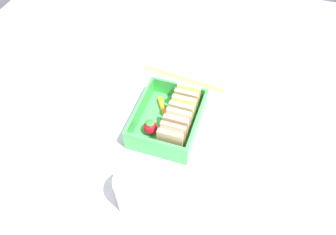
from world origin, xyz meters
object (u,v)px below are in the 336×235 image
Objects in this scene: sandwich_center_left at (182,110)px; folded_napkin at (97,95)px; carrot_stick_far_left at (162,106)px; strawberry_far_left at (150,127)px; sandwich_center_right at (172,138)px; sandwich_left at (187,98)px; sandwich_center at (177,123)px; drinking_glass at (133,191)px; chopstick_pair at (183,78)px.

sandwich_center_left is 20.69cm from folded_napkin.
strawberry_far_left is at bearing -2.14° from carrot_stick_far_left.
carrot_stick_far_left is at bearing -151.03° from sandwich_center_right.
carrot_stick_far_left is at bearing -106.88° from sandwich_center_left.
sandwich_left and sandwich_center_left have the same top height.
sandwich_center_left is (3.59, 0.00, 0.00)cm from sandwich_left.
sandwich_center is (7.18, 0.00, 0.00)cm from sandwich_left.
drinking_glass reaches higher than carrot_stick_far_left.
sandwich_center_right reaches higher than carrot_stick_far_left.
drinking_glass is 27.38cm from folded_napkin.
sandwich_center_left is at bearing 136.21° from strawberry_far_left.
sandwich_left is 20.77cm from folded_napkin.
strawberry_far_left is (-1.93, -5.03, -1.09)cm from sandwich_center_right.
sandwich_center reaches higher than carrot_stick_far_left.
sandwich_left is 0.40× the size of folded_napkin.
chopstick_pair is at bearing -179.20° from drinking_glass.
sandwich_center is 21.22cm from folded_napkin.
drinking_glass is at bearing 0.80° from chopstick_pair.
sandwich_center is at bearing 0.00° from sandwich_center_left.
sandwich_left is 3.59cm from sandwich_center_left.
sandwich_center_left is 1.00× the size of sandwich_center.
strawberry_far_left is 0.26× the size of folded_napkin.
folded_napkin is (2.28, -20.32, -3.68)cm from sandwich_left.
chopstick_pair is (-16.14, -3.34, -3.53)cm from sandwich_center.
sandwich_left is at bearing 96.42° from folded_napkin.
drinking_glass is (15.93, -2.89, -0.14)cm from sandwich_center.
sandwich_left reaches higher than carrot_stick_far_left.
drinking_glass reaches higher than strawberry_far_left.
drinking_glass is (14.27, 2.14, 0.96)cm from strawberry_far_left.
sandwich_center is 1.11× the size of carrot_stick_far_left.
sandwich_left is at bearing 172.87° from drinking_glass.
strawberry_far_left is 18.04cm from chopstick_pair.
sandwich_left is at bearing 180.00° from sandwich_center_right.
sandwich_left is 7.18cm from sandwich_center.
sandwich_left is 1.11× the size of carrot_stick_far_left.
drinking_glass is at bearing 39.92° from folded_napkin.
sandwich_center_left is 5.42cm from carrot_stick_far_left.
carrot_stick_far_left is (-8.63, -4.78, -2.11)cm from sandwich_center_right.
sandwich_center_right is (3.59, 0.00, 0.00)cm from sandwich_center.
sandwich_center is 1.00× the size of sandwich_center_right.
sandwich_center_right is at bearing 0.00° from sandwich_left.
strawberry_far_left is at bearing -171.48° from drinking_glass.
chopstick_pair is at bearing 174.57° from strawberry_far_left.
sandwich_left reaches higher than folded_napkin.
sandwich_center_left is 3.59cm from sandwich_center.
strawberry_far_left reaches higher than chopstick_pair.
sandwich_center_right is at bearing 0.00° from sandwich_center.
sandwich_center_right reaches higher than strawberry_far_left.
folded_napkin is at bearing -83.58° from sandwich_left.
folded_napkin is at bearing -56.49° from chopstick_pair.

